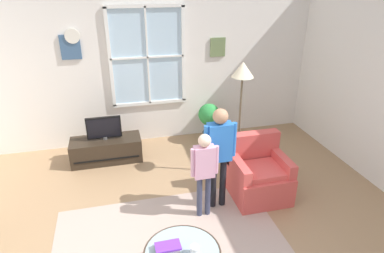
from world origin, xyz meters
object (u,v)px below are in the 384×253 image
(television, at_px, (104,128))
(cup, at_px, (195,250))
(armchair, at_px, (258,175))
(potted_plant_by_window, at_px, (209,118))
(person_blue_shirt, at_px, (219,148))
(book_stack, at_px, (168,248))
(tv_stand, at_px, (107,150))
(remote_near_books, at_px, (178,249))
(floor_lamp, at_px, (242,82))
(person_pink_shirt, at_px, (204,167))

(television, xyz_separation_m, cup, (0.82, -2.84, -0.11))
(armchair, distance_m, potted_plant_by_window, 1.82)
(cup, distance_m, person_blue_shirt, 1.42)
(book_stack, xyz_separation_m, person_blue_shirt, (0.88, 1.10, 0.41))
(television, bearing_deg, armchair, -36.29)
(tv_stand, xyz_separation_m, remote_near_books, (0.67, -2.75, 0.26))
(armchair, distance_m, floor_lamp, 1.34)
(potted_plant_by_window, relative_size, floor_lamp, 0.42)
(armchair, distance_m, remote_near_books, 1.87)
(floor_lamp, bearing_deg, armchair, -83.40)
(book_stack, bearing_deg, television, 101.89)
(television, bearing_deg, potted_plant_by_window, 8.23)
(armchair, height_order, remote_near_books, armchair)
(armchair, xyz_separation_m, potted_plant_by_window, (-0.19, 1.80, 0.16))
(tv_stand, bearing_deg, cup, -73.96)
(book_stack, height_order, remote_near_books, book_stack)
(remote_near_books, bearing_deg, potted_plant_by_window, 67.96)
(tv_stand, relative_size, cup, 12.26)
(tv_stand, relative_size, person_blue_shirt, 0.81)
(tv_stand, distance_m, person_pink_shirt, 2.22)
(book_stack, bearing_deg, floor_lamp, 51.87)
(person_blue_shirt, bearing_deg, potted_plant_by_window, 76.90)
(television, height_order, cup, television)
(television, bearing_deg, cup, -73.94)
(armchair, bearing_deg, television, 143.71)
(cup, relative_size, person_blue_shirt, 0.07)
(tv_stand, distance_m, remote_near_books, 2.85)
(television, height_order, person_pink_shirt, person_pink_shirt)
(television, xyz_separation_m, potted_plant_by_window, (1.89, 0.27, -0.12))
(book_stack, relative_size, remote_near_books, 1.78)
(tv_stand, bearing_deg, book_stack, -78.12)
(floor_lamp, bearing_deg, potted_plant_by_window, 95.64)
(tv_stand, distance_m, floor_lamp, 2.57)
(cup, relative_size, floor_lamp, 0.05)
(tv_stand, relative_size, person_pink_shirt, 0.99)
(cup, bearing_deg, book_stack, 156.35)
(book_stack, xyz_separation_m, potted_plant_by_window, (1.32, 3.01, 0.00))
(armchair, bearing_deg, cup, -134.07)
(cup, bearing_deg, person_pink_shirt, 69.66)
(armchair, height_order, person_blue_shirt, person_blue_shirt)
(person_blue_shirt, xyz_separation_m, potted_plant_by_window, (0.44, 1.90, -0.41))
(cup, bearing_deg, television, 106.06)
(cup, bearing_deg, tv_stand, 106.04)
(cup, height_order, person_pink_shirt, person_pink_shirt)
(potted_plant_by_window, bearing_deg, tv_stand, -171.86)
(remote_near_books, relative_size, potted_plant_by_window, 0.19)
(person_blue_shirt, relative_size, floor_lamp, 0.79)
(person_blue_shirt, bearing_deg, remote_near_books, -124.83)
(armchair, xyz_separation_m, floor_lamp, (-0.07, 0.63, 1.19))
(potted_plant_by_window, distance_m, floor_lamp, 1.57)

